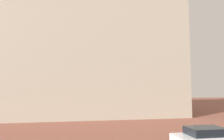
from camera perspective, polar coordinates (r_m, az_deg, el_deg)
name	(u,v)px	position (r m, az deg, el deg)	size (l,w,h in m)	color
landmark_building	(84,49)	(32.91, -7.78, 5.81)	(27.99, 15.94, 37.13)	#B2A893
car_white	(206,139)	(14.79, 24.67, -17.20)	(4.01, 2.02, 1.47)	silver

